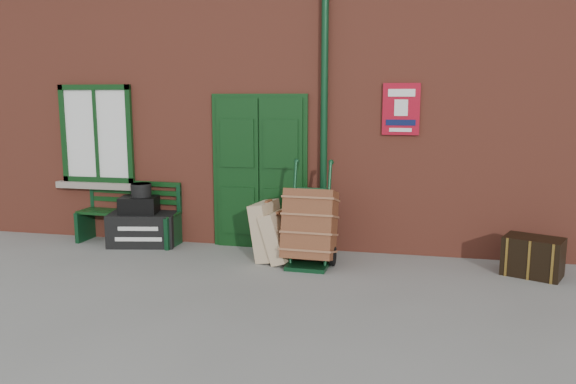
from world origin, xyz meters
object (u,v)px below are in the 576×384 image
(bench, at_px, (130,211))
(dark_trunk, at_px, (533,257))
(porter_trolley, at_px, (310,226))
(houdini_trunk, at_px, (143,229))

(bench, xyz_separation_m, dark_trunk, (5.72, -0.44, -0.24))
(bench, xyz_separation_m, porter_trolley, (2.91, -0.60, 0.04))
(porter_trolley, relative_size, dark_trunk, 2.01)
(bench, height_order, porter_trolley, porter_trolley)
(bench, xyz_separation_m, houdini_trunk, (0.27, -0.12, -0.24))
(houdini_trunk, relative_size, porter_trolley, 0.72)
(bench, bearing_deg, dark_trunk, -1.41)
(houdini_trunk, xyz_separation_m, porter_trolley, (2.64, -0.47, 0.28))
(houdini_trunk, bearing_deg, bench, 143.74)
(houdini_trunk, relative_size, dark_trunk, 1.45)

